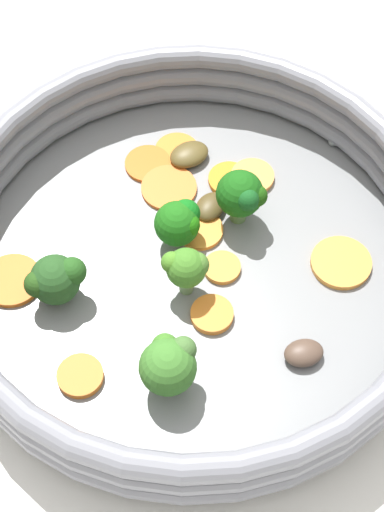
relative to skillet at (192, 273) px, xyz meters
The scene contains 23 objects.
ground_plane 0.01m from the skillet, ahead, with size 4.00×4.00×0.00m, color white.
skillet is the anchor object (origin of this frame).
skillet_rim_wall 0.04m from the skillet, ahead, with size 0.37×0.37×0.06m.
skillet_rivet_right 0.17m from the skillet, 126.52° to the left, with size 0.01×0.01×0.01m, color gray.
carrot_slice_0 0.11m from the skillet, 81.90° to the left, with size 0.05×0.05×0.00m, color orange.
carrot_slice_1 0.10m from the skillet, 140.80° to the left, with size 0.04×0.04×0.00m, color #F49341.
carrot_slice_2 0.12m from the skillet, 49.56° to the right, with size 0.03×0.03×0.01m, color orange.
carrot_slice_3 0.09m from the skillet, 150.58° to the left, with size 0.03×0.03×0.00m, color orange.
carrot_slice_4 0.14m from the skillet, 93.49° to the right, with size 0.05×0.05×0.00m, color orange.
carrot_slice_5 0.03m from the skillet, 160.02° to the left, with size 0.04×0.04×0.00m, color orange.
carrot_slice_6 0.03m from the skillet, 75.51° to the left, with size 0.03×0.03×0.00m, color orange.
carrot_slice_7 0.11m from the skillet, behind, with size 0.04×0.04×0.00m, color orange.
carrot_slice_8 0.11m from the skillet, 169.08° to the right, with size 0.04×0.04×0.00m, color #D75C16.
carrot_slice_9 0.05m from the skillet, ahead, with size 0.03×0.03×0.01m, color orange.
carrot_slice_10 0.08m from the skillet, behind, with size 0.05×0.05×0.00m, color orange.
broccoli_floret_0 0.04m from the skillet, behind, with size 0.03×0.04×0.04m.
broccoli_floret_1 0.11m from the skillet, 84.66° to the right, with size 0.04×0.05×0.04m.
broccoli_floret_2 0.04m from the skillet, 19.29° to the right, with size 0.03×0.04×0.04m.
broccoli_floret_3 0.10m from the skillet, 18.46° to the right, with size 0.04×0.04×0.05m.
broccoli_floret_4 0.07m from the skillet, 130.71° to the left, with size 0.04×0.04×0.05m.
mushroom_piece_0 0.11m from the skillet, behind, with size 0.03×0.03×0.01m, color brown.
mushroom_piece_1 0.11m from the skillet, 36.89° to the left, with size 0.03×0.02×0.01m, color brown.
mushroom_piece_2 0.06m from the skillet, 155.42° to the left, with size 0.03×0.02×0.01m, color brown.
Camera 1 is at (0.34, -0.06, 0.56)m, focal length 60.00 mm.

